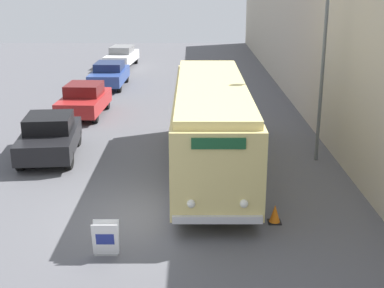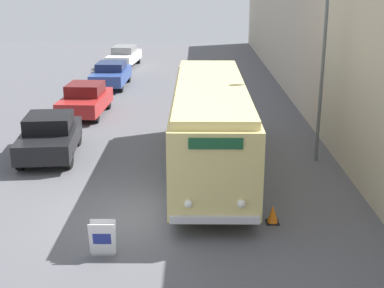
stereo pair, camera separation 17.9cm
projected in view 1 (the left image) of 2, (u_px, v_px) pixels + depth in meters
name	position (u px, v px, depth m)	size (l,w,h in m)	color
ground_plane	(150.00, 217.00, 15.03)	(80.00, 80.00, 0.00)	#56565B
building_wall_right	(314.00, 56.00, 23.65)	(0.30, 60.00, 6.14)	#B2A893
vintage_bus	(209.00, 122.00, 18.11)	(2.43, 10.28, 3.09)	black
sign_board	(104.00, 239.00, 12.91)	(0.63, 0.33, 0.86)	gray
streetlamp	(323.00, 44.00, 18.43)	(0.36, 0.36, 6.53)	#595E60
parked_car_near	(48.00, 137.00, 19.75)	(2.30, 4.23, 1.59)	black
parked_car_mid	(83.00, 100.00, 25.66)	(2.07, 4.17, 1.54)	black
parked_car_far	(108.00, 74.00, 32.22)	(1.98, 4.46, 1.48)	black
parked_car_distant	(120.00, 56.00, 39.21)	(2.13, 4.90, 1.51)	black
traffic_cone	(273.00, 214.00, 14.65)	(0.36, 0.36, 0.52)	black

